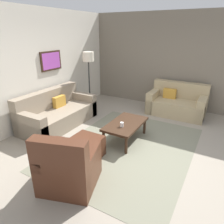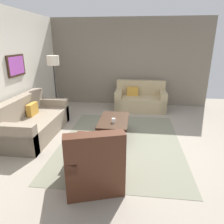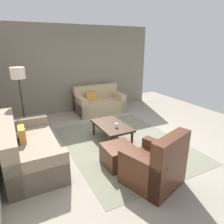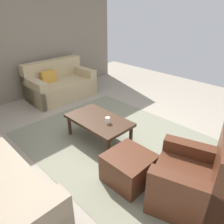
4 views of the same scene
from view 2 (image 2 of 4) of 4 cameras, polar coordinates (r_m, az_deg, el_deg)
ground_plane at (r=4.55m, az=2.38°, el=-8.19°), size 8.00×8.00×0.00m
stone_feature_panel at (r=7.08m, az=4.54°, el=13.35°), size 0.12×5.20×2.80m
area_rug at (r=4.55m, az=2.38°, el=-8.15°), size 3.27×2.52×0.01m
couch_main at (r=5.14m, az=-21.31°, el=-2.68°), size 2.02×0.93×0.88m
couch_loveseat at (r=6.73m, az=7.73°, el=3.40°), size 0.90×1.55×0.88m
armchair_leather at (r=3.16m, az=-5.03°, el=-15.03°), size 1.01×1.01×0.95m
ottoman at (r=3.93m, az=-6.31°, el=-9.67°), size 0.56×0.56×0.40m
coffee_table at (r=4.68m, az=0.53°, el=-2.59°), size 1.10×0.64×0.41m
cup at (r=4.45m, az=0.42°, el=-2.35°), size 0.08×0.08×0.10m
lamp_standing at (r=6.01m, az=-15.74°, el=11.85°), size 0.32×0.32×1.71m
framed_artwork at (r=5.44m, az=-24.84°, el=11.52°), size 0.68×0.04×0.49m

